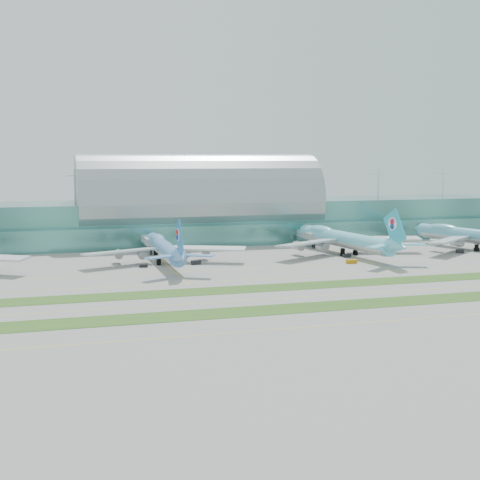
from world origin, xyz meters
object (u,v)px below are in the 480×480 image
object	(u,v)px
terminal	(199,212)
airliner_c	(343,238)
airliner_b	(164,247)
airliner_d	(474,235)

from	to	relation	value
terminal	airliner_c	size ratio (longest dim) A/B	4.20
terminal	airliner_b	world-z (taller)	terminal
airliner_c	airliner_d	size ratio (longest dim) A/B	1.06
terminal	airliner_b	bearing A→B (deg)	-113.58
airliner_b	airliner_d	distance (m)	141.09
airliner_b	airliner_c	world-z (taller)	airliner_c
airliner_b	airliner_c	distance (m)	78.71
terminal	airliner_d	distance (m)	131.00
terminal	airliner_c	distance (m)	80.88
airliner_b	airliner_d	xyz separation A→B (m)	(141.09, -0.83, 0.35)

